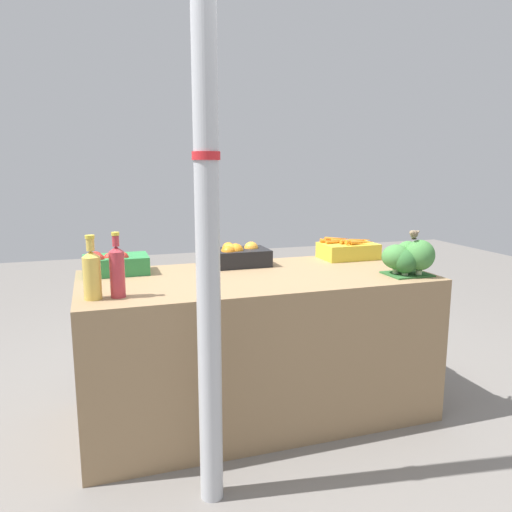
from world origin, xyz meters
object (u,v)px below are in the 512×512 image
object	(u,v)px
orange_crate	(238,255)
broccoli_pile	(408,257)
support_pole	(207,186)
apple_crate	(113,263)
sparrow_bird	(414,234)
juice_bottle_golden	(92,273)
juice_bottle_ruby	(117,270)
carrot_crate	(348,249)

from	to	relation	value
orange_crate	broccoli_pile	distance (m)	0.92
support_pole	orange_crate	xyz separation A→B (m)	(0.37, 0.89, -0.42)
apple_crate	sparrow_bird	world-z (taller)	sparrow_bird
apple_crate	juice_bottle_golden	distance (m)	0.50
apple_crate	juice_bottle_golden	world-z (taller)	juice_bottle_golden
support_pole	juice_bottle_ruby	distance (m)	0.62
support_pole	sparrow_bird	bearing A→B (deg)	17.50
broccoli_pile	support_pole	bearing A→B (deg)	-161.82
support_pole	carrot_crate	bearing A→B (deg)	39.82
support_pole	apple_crate	distance (m)	1.02
carrot_crate	apple_crate	bearing A→B (deg)	-179.51
juice_bottle_ruby	sparrow_bird	world-z (taller)	juice_bottle_ruby
apple_crate	broccoli_pile	bearing A→B (deg)	-19.33
broccoli_pile	juice_bottle_golden	bearing A→B (deg)	179.23
broccoli_pile	juice_bottle_ruby	world-z (taller)	juice_bottle_ruby
orange_crate	juice_bottle_golden	size ratio (longest dim) A/B	1.20
broccoli_pile	carrot_crate	bearing A→B (deg)	97.16
orange_crate	carrot_crate	distance (m)	0.69
support_pole	juice_bottle_ruby	bearing A→B (deg)	128.24
apple_crate	carrot_crate	distance (m)	1.38
orange_crate	carrot_crate	world-z (taller)	same
broccoli_pile	juice_bottle_ruby	bearing A→B (deg)	179.18
orange_crate	sparrow_bird	size ratio (longest dim) A/B	2.96
juice_bottle_ruby	apple_crate	bearing A→B (deg)	90.13
orange_crate	carrot_crate	xyz separation A→B (m)	(0.69, 0.00, -0.01)
juice_bottle_ruby	sparrow_bird	bearing A→B (deg)	-1.15
support_pole	sparrow_bird	xyz separation A→B (m)	(1.15, 0.36, -0.27)
apple_crate	broccoli_pile	xyz separation A→B (m)	(1.44, -0.51, 0.04)
orange_crate	juice_bottle_ruby	bearing A→B (deg)	-144.08
juice_bottle_golden	carrot_crate	bearing A→B (deg)	18.57
broccoli_pile	juice_bottle_golden	world-z (taller)	juice_bottle_golden
carrot_crate	support_pole	bearing A→B (deg)	-140.18
support_pole	orange_crate	bearing A→B (deg)	67.21
juice_bottle_golden	broccoli_pile	bearing A→B (deg)	-0.77
juice_bottle_golden	juice_bottle_ruby	xyz separation A→B (m)	(0.10, -0.00, 0.01)
support_pole	broccoli_pile	xyz separation A→B (m)	(1.13, 0.37, -0.39)
juice_bottle_ruby	carrot_crate	bearing A→B (deg)	19.85
broccoli_pile	sparrow_bird	distance (m)	0.12
broccoli_pile	juice_bottle_ruby	xyz separation A→B (m)	(-1.44, 0.02, 0.02)
carrot_crate	juice_bottle_ruby	xyz separation A→B (m)	(-1.38, -0.50, 0.06)
carrot_crate	broccoli_pile	xyz separation A→B (m)	(0.06, -0.52, 0.04)
support_pole	broccoli_pile	bearing A→B (deg)	18.18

